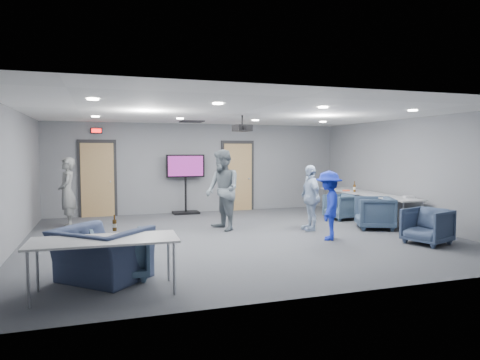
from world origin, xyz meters
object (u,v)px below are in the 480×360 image
object	(u,v)px
person_b	(223,190)
person_c	(310,198)
table_front_left	(104,242)
table_right_a	(350,192)
chair_front_a	(119,254)
tv_stand	(186,180)
projector	(242,128)
table_right_b	(392,199)
person_a	(67,193)
chair_right_c	(427,226)
person_d	(329,205)
chair_right_a	(341,207)
bottle_right	(354,188)
bottle_front	(115,225)
chair_right_b	(375,213)
chair_front_b	(101,254)

from	to	relation	value
person_b	person_c	bearing A→B (deg)	60.83
table_front_left	table_right_a	bearing A→B (deg)	37.79
chair_front_a	table_front_left	size ratio (longest dim) A/B	0.41
table_front_left	tv_stand	xyz separation A→B (m)	(2.38, 6.75, 0.32)
table_front_left	projector	distance (m)	4.87
person_b	person_c	xyz separation A→B (m)	(1.98, -0.63, -0.19)
table_right_a	table_right_b	distance (m)	1.90
person_a	table_right_b	distance (m)	8.04
person_b	table_front_left	bearing A→B (deg)	-46.81
chair_right_c	chair_front_a	bearing A→B (deg)	-103.57
person_d	table_right_a	world-z (taller)	person_d
person_d	table_right_b	distance (m)	2.52
chair_front_a	table_right_a	bearing A→B (deg)	-150.88
person_a	person_c	xyz separation A→B (m)	(5.50, -2.17, -0.09)
person_a	tv_stand	size ratio (longest dim) A/B	0.97
chair_right_a	projector	size ratio (longest dim) A/B	1.78
person_d	bottle_right	distance (m)	3.23
person_d	projector	bearing A→B (deg)	-97.89
table_front_left	bottle_front	bearing A→B (deg)	76.46
chair_right_b	chair_front_a	xyz separation A→B (m)	(-6.03, -2.25, -0.03)
table_right_a	tv_stand	world-z (taller)	tv_stand
person_b	person_d	bearing A→B (deg)	35.59
person_b	chair_right_c	size ratio (longest dim) A/B	2.41
chair_front_b	table_right_b	world-z (taller)	chair_front_b
table_right_b	bottle_right	xyz separation A→B (m)	(-0.15, 1.43, 0.16)
bottle_front	bottle_right	distance (m)	7.69
chair_front_a	projector	xyz separation A→B (m)	(2.85, 2.78, 2.04)
person_d	chair_front_b	bearing A→B (deg)	-39.54
person_c	tv_stand	size ratio (longest dim) A/B	0.88
person_a	chair_front_a	xyz separation A→B (m)	(1.02, -4.77, -0.50)
bottle_front	projector	world-z (taller)	projector
person_c	table_right_a	bearing A→B (deg)	132.16
person_c	chair_right_c	world-z (taller)	person_c
person_a	table_right_b	world-z (taller)	person_a
chair_front_b	projector	xyz separation A→B (m)	(3.09, 2.78, 2.02)
chair_right_a	chair_front_a	distance (m)	7.11
chair_right_b	chair_front_a	distance (m)	6.44
chair_right_a	chair_right_c	xyz separation A→B (m)	(0.00, -3.26, 0.02)
chair_right_a	bottle_front	size ratio (longest dim) A/B	3.23
chair_right_b	tv_stand	xyz separation A→B (m)	(-3.85, 3.90, 0.61)
person_d	table_right_a	distance (m)	3.69
person_c	person_d	world-z (taller)	person_c
table_right_b	chair_right_c	bearing A→B (deg)	161.73
person_d	table_front_left	world-z (taller)	person_d
person_a	chair_right_b	bearing A→B (deg)	65.95
person_b	person_d	world-z (taller)	person_b
chair_right_b	bottle_right	distance (m)	1.78
person_c	bottle_right	size ratio (longest dim) A/B	5.19
chair_right_b	projector	world-z (taller)	projector
person_a	chair_right_a	size ratio (longest dim) A/B	2.27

